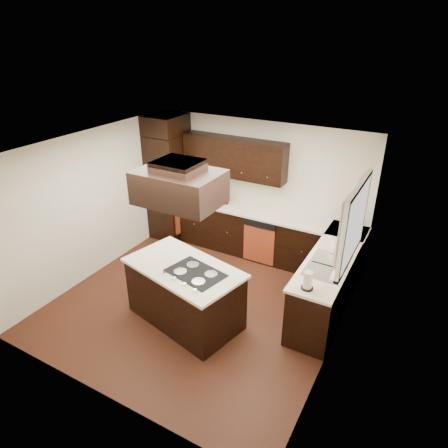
{
  "coord_description": "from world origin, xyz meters",
  "views": [
    {
      "loc": [
        2.85,
        -4.35,
        3.95
      ],
      "look_at": [
        0.1,
        0.6,
        1.15
      ],
      "focal_mm": 32.0,
      "sensor_mm": 36.0,
      "label": 1
    }
  ],
  "objects_px": {
    "island": "(185,295)",
    "spice_rack": "(219,196)",
    "oven_column": "(169,187)",
    "range_hood": "(179,187)"
  },
  "relations": [
    {
      "from": "island",
      "to": "spice_rack",
      "type": "xyz_separation_m",
      "value": [
        -0.68,
        2.22,
        0.62
      ]
    },
    {
      "from": "oven_column",
      "to": "spice_rack",
      "type": "xyz_separation_m",
      "value": [
        1.13,
        0.06,
        0.0
      ]
    },
    {
      "from": "oven_column",
      "to": "range_hood",
      "type": "bearing_deg",
      "value": -50.26
    },
    {
      "from": "range_hood",
      "to": "spice_rack",
      "type": "height_order",
      "value": "range_hood"
    },
    {
      "from": "island",
      "to": "range_hood",
      "type": "relative_size",
      "value": 1.55
    },
    {
      "from": "island",
      "to": "spice_rack",
      "type": "distance_m",
      "value": 2.4
    },
    {
      "from": "oven_column",
      "to": "range_hood",
      "type": "height_order",
      "value": "range_hood"
    },
    {
      "from": "oven_column",
      "to": "island",
      "type": "relative_size",
      "value": 1.3
    },
    {
      "from": "oven_column",
      "to": "spice_rack",
      "type": "bearing_deg",
      "value": 2.88
    },
    {
      "from": "range_hood",
      "to": "island",
      "type": "bearing_deg",
      "value": 126.04
    }
  ]
}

